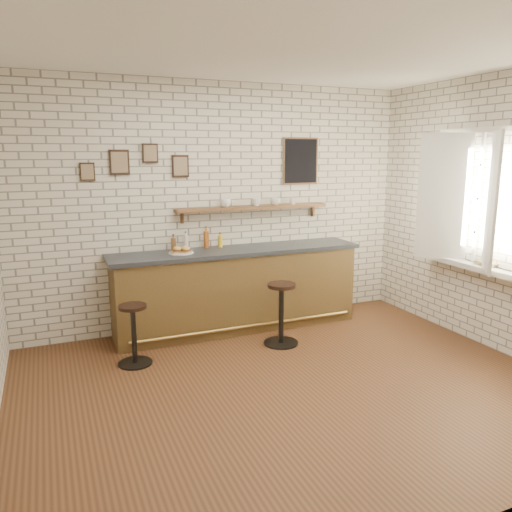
{
  "coord_description": "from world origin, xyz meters",
  "views": [
    {
      "loc": [
        -2.0,
        -3.87,
        2.15
      ],
      "look_at": [
        0.01,
        0.9,
        1.08
      ],
      "focal_mm": 35.0,
      "sensor_mm": 36.0,
      "label": 1
    }
  ],
  "objects_px": {
    "bar_stool_right": "(281,312)",
    "book_lower": "(482,265)",
    "bar_counter": "(238,289)",
    "bitters_bottle_brown": "(174,244)",
    "sandwich_plate": "(181,253)",
    "shelf_cup_a": "(226,203)",
    "bitters_bottle_amber": "(206,239)",
    "bitters_bottle_white": "(186,242)",
    "condiment_bottle_yellow": "(220,241)",
    "ciabatta_sandwich": "(182,249)",
    "bar_stool_left": "(134,333)",
    "shelf_cup_d": "(293,201)",
    "book_upper": "(482,263)",
    "shelf_cup_b": "(257,202)",
    "shelf_cup_c": "(276,201)"
  },
  "relations": [
    {
      "from": "ciabatta_sandwich",
      "to": "sandwich_plate",
      "type": "bearing_deg",
      "value": 180.0
    },
    {
      "from": "bar_stool_right",
      "to": "book_lower",
      "type": "height_order",
      "value": "book_lower"
    },
    {
      "from": "bar_counter",
      "to": "bitters_bottle_brown",
      "type": "relative_size",
      "value": 15.76
    },
    {
      "from": "sandwich_plate",
      "to": "shelf_cup_c",
      "type": "bearing_deg",
      "value": 9.08
    },
    {
      "from": "bitters_bottle_white",
      "to": "bar_stool_left",
      "type": "distance_m",
      "value": 1.36
    },
    {
      "from": "sandwich_plate",
      "to": "bar_counter",
      "type": "bearing_deg",
      "value": 0.7
    },
    {
      "from": "bitters_bottle_brown",
      "to": "shelf_cup_a",
      "type": "relative_size",
      "value": 1.45
    },
    {
      "from": "sandwich_plate",
      "to": "bar_stool_right",
      "type": "height_order",
      "value": "sandwich_plate"
    },
    {
      "from": "bar_stool_right",
      "to": "shelf_cup_b",
      "type": "xyz_separation_m",
      "value": [
        0.07,
        0.9,
        1.17
      ]
    },
    {
      "from": "bitters_bottle_brown",
      "to": "shelf_cup_b",
      "type": "distance_m",
      "value": 1.17
    },
    {
      "from": "bitters_bottle_white",
      "to": "bar_stool_right",
      "type": "relative_size",
      "value": 0.31
    },
    {
      "from": "shelf_cup_a",
      "to": "shelf_cup_b",
      "type": "relative_size",
      "value": 1.28
    },
    {
      "from": "bitters_bottle_amber",
      "to": "ciabatta_sandwich",
      "type": "bearing_deg",
      "value": -150.8
    },
    {
      "from": "shelf_cup_b",
      "to": "shelf_cup_c",
      "type": "distance_m",
      "value": 0.27
    },
    {
      "from": "bitters_bottle_brown",
      "to": "ciabatta_sandwich",
      "type": "bearing_deg",
      "value": -77.59
    },
    {
      "from": "bar_stool_right",
      "to": "shelf_cup_d",
      "type": "bearing_deg",
      "value": 56.78
    },
    {
      "from": "sandwich_plate",
      "to": "bitters_bottle_brown",
      "type": "xyz_separation_m",
      "value": [
        -0.04,
        0.2,
        0.07
      ]
    },
    {
      "from": "bitters_bottle_brown",
      "to": "shelf_cup_c",
      "type": "distance_m",
      "value": 1.42
    },
    {
      "from": "book_lower",
      "to": "ciabatta_sandwich",
      "type": "bearing_deg",
      "value": 144.67
    },
    {
      "from": "sandwich_plate",
      "to": "book_lower",
      "type": "xyz_separation_m",
      "value": [
        2.98,
        -1.6,
        -0.08
      ]
    },
    {
      "from": "bar_counter",
      "to": "shelf_cup_d",
      "type": "distance_m",
      "value": 1.36
    },
    {
      "from": "ciabatta_sandwich",
      "to": "condiment_bottle_yellow",
      "type": "relative_size",
      "value": 1.18
    },
    {
      "from": "bitters_bottle_brown",
      "to": "bitters_bottle_white",
      "type": "distance_m",
      "value": 0.15
    },
    {
      "from": "bitters_bottle_brown",
      "to": "bitters_bottle_white",
      "type": "relative_size",
      "value": 0.89
    },
    {
      "from": "bitters_bottle_white",
      "to": "condiment_bottle_yellow",
      "type": "relative_size",
      "value": 1.21
    },
    {
      "from": "shelf_cup_a",
      "to": "bar_stool_right",
      "type": "bearing_deg",
      "value": -93.71
    },
    {
      "from": "book_lower",
      "to": "shelf_cup_d",
      "type": "bearing_deg",
      "value": 121.17
    },
    {
      "from": "shelf_cup_d",
      "to": "book_upper",
      "type": "height_order",
      "value": "shelf_cup_d"
    },
    {
      "from": "bitters_bottle_white",
      "to": "bar_stool_right",
      "type": "height_order",
      "value": "bitters_bottle_white"
    },
    {
      "from": "book_upper",
      "to": "book_lower",
      "type": "bearing_deg",
      "value": -85.26
    },
    {
      "from": "shelf_cup_b",
      "to": "book_upper",
      "type": "relative_size",
      "value": 0.47
    },
    {
      "from": "bitters_bottle_brown",
      "to": "bar_stool_right",
      "type": "height_order",
      "value": "bitters_bottle_brown"
    },
    {
      "from": "bitters_bottle_white",
      "to": "book_lower",
      "type": "xyz_separation_m",
      "value": [
        2.86,
        -1.8,
        -0.16
      ]
    },
    {
      "from": "bitters_bottle_brown",
      "to": "book_lower",
      "type": "height_order",
      "value": "bitters_bottle_brown"
    },
    {
      "from": "bitters_bottle_brown",
      "to": "shelf_cup_a",
      "type": "height_order",
      "value": "shelf_cup_a"
    },
    {
      "from": "bar_stool_left",
      "to": "shelf_cup_b",
      "type": "bearing_deg",
      "value": 25.28
    },
    {
      "from": "bitters_bottle_amber",
      "to": "bar_stool_right",
      "type": "relative_size",
      "value": 0.38
    },
    {
      "from": "bar_counter",
      "to": "bitters_bottle_white",
      "type": "bearing_deg",
      "value": 161.64
    },
    {
      "from": "bitters_bottle_brown",
      "to": "shelf_cup_d",
      "type": "height_order",
      "value": "shelf_cup_d"
    },
    {
      "from": "bitters_bottle_amber",
      "to": "bar_stool_right",
      "type": "xyz_separation_m",
      "value": [
        0.6,
        -0.89,
        -0.74
      ]
    },
    {
      "from": "bitters_bottle_white",
      "to": "shelf_cup_d",
      "type": "xyz_separation_m",
      "value": [
        1.44,
        0.01,
        0.44
      ]
    },
    {
      "from": "bar_counter",
      "to": "bar_stool_left",
      "type": "height_order",
      "value": "bar_counter"
    },
    {
      "from": "ciabatta_sandwich",
      "to": "bitters_bottle_brown",
      "type": "bearing_deg",
      "value": 102.41
    },
    {
      "from": "bar_stool_right",
      "to": "book_upper",
      "type": "distance_m",
      "value": 2.28
    },
    {
      "from": "bar_stool_left",
      "to": "bitters_bottle_amber",
      "type": "bearing_deg",
      "value": 37.55
    },
    {
      "from": "book_upper",
      "to": "bitters_bottle_amber",
      "type": "bearing_deg",
      "value": 150.14
    },
    {
      "from": "ciabatta_sandwich",
      "to": "book_upper",
      "type": "height_order",
      "value": "ciabatta_sandwich"
    },
    {
      "from": "bar_stool_left",
      "to": "bar_stool_right",
      "type": "bearing_deg",
      "value": -2.99
    },
    {
      "from": "bitters_bottle_white",
      "to": "bar_stool_right",
      "type": "bearing_deg",
      "value": -46.23
    },
    {
      "from": "bar_counter",
      "to": "ciabatta_sandwich",
      "type": "relative_size",
      "value": 14.37
    }
  ]
}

